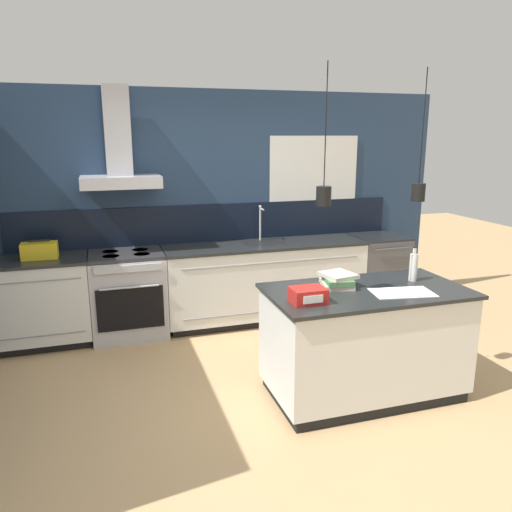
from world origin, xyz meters
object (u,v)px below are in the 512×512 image
dishwasher (376,272)px  yellow_toolbox (40,250)px  book_stack (337,280)px  oven_range (128,294)px  bottle_on_island (413,267)px  red_supply_box (308,295)px

dishwasher → yellow_toolbox: (-3.82, 0.00, 0.54)m
dishwasher → book_stack: bearing=-129.2°
book_stack → yellow_toolbox: size_ratio=1.00×
oven_range → bottle_on_island: size_ratio=3.07×
dishwasher → oven_range: bearing=-179.9°
oven_range → dishwasher: (2.99, 0.00, 0.00)m
dishwasher → yellow_toolbox: 3.86m
red_supply_box → yellow_toolbox: 2.87m
dishwasher → bottle_on_island: bearing=-112.5°
bottle_on_island → yellow_toolbox: 3.56m
red_supply_box → yellow_toolbox: yellow_toolbox is taller
book_stack → yellow_toolbox: (-2.40, 1.74, 0.03)m
oven_range → yellow_toolbox: yellow_toolbox is taller
red_supply_box → bottle_on_island: bearing=13.8°
bottle_on_island → book_stack: bearing=176.4°
dishwasher → yellow_toolbox: yellow_toolbox is taller
book_stack → bottle_on_island: bearing=-3.6°
dishwasher → red_supply_box: (-1.81, -2.05, 0.51)m
dishwasher → book_stack: (-1.42, -1.74, 0.51)m
bottle_on_island → red_supply_box: bottle_on_island is taller
bottle_on_island → red_supply_box: (-1.07, -0.26, -0.07)m
bottle_on_island → book_stack: (-0.68, 0.04, -0.07)m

